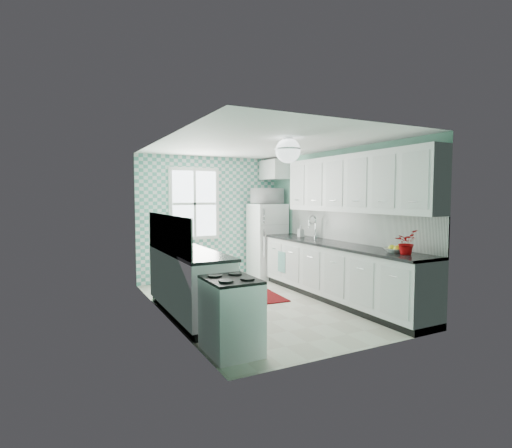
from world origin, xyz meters
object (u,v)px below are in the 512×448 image
stove (231,314)px  sink (307,239)px  fridge (267,241)px  fruit_bowl (395,250)px  microwave (267,196)px  potted_plant (406,242)px  ceiling_light (288,150)px

stove → sink: bearing=38.9°
fridge → fruit_bowl: (0.09, -3.40, 0.20)m
fruit_bowl → microwave: size_ratio=0.45×
fruit_bowl → potted_plant: size_ratio=0.81×
ceiling_light → fruit_bowl: (1.20, -0.81, -1.35)m
fridge → potted_plant: (0.09, -3.58, 0.33)m
microwave → potted_plant: bearing=88.4°
fridge → microwave: size_ratio=2.62×
ceiling_light → potted_plant: 1.98m
ceiling_light → stove: ceiling_light is taller
ceiling_light → fruit_bowl: ceiling_light is taller
sink → fridge: bearing=95.8°
fridge → stove: size_ratio=1.93×
potted_plant → microwave: bearing=91.4°
fridge → sink: fridge is taller
microwave → fruit_bowl: bearing=88.5°
ceiling_light → microwave: (1.11, 2.60, -0.62)m
ceiling_light → potted_plant: ceiling_light is taller
stove → sink: sink is taller
potted_plant → microwave: microwave is taller
sink → potted_plant: bearing=-88.3°
microwave → ceiling_light: bearing=63.8°
sink → fruit_bowl: size_ratio=2.05×
sink → potted_plant: (-0.00, -2.26, 0.17)m
stove → fruit_bowl: 2.46m
stove → fruit_bowl: bearing=-2.2°
sink → fruit_bowl: sink is taller
stove → microwave: bearing=54.0°
fridge → stove: bearing=-124.6°
potted_plant → microwave: (-0.09, 3.58, 0.60)m
stove → potted_plant: potted_plant is taller
ceiling_light → stove: size_ratio=0.44×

